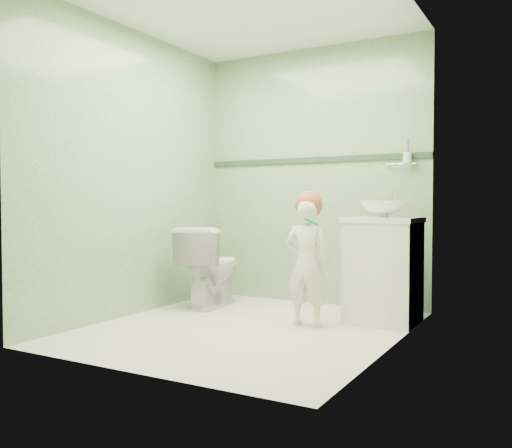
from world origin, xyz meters
The scene contains 12 objects.
ground centered at (0.00, 0.00, 0.00)m, with size 2.50×2.50×0.00m, color silver.
room_shell centered at (0.00, 0.00, 1.20)m, with size 2.50×2.54×2.40m.
trim_stripe centered at (0.00, 1.24, 1.35)m, with size 2.20×0.02×0.05m, color #2B432E.
vanity centered at (0.84, 0.70, 0.40)m, with size 0.52×0.50×0.80m, color silver.
counter centered at (0.84, 0.70, 0.81)m, with size 0.54×0.52×0.04m, color white.
basin centered at (0.84, 0.70, 0.89)m, with size 0.37×0.37×0.13m, color white.
faucet centered at (0.84, 0.89, 0.97)m, with size 0.03×0.13×0.18m.
cup_holder centered at (0.89, 1.18, 1.33)m, with size 0.26×0.07×0.21m.
toilet centered at (-0.74, 0.62, 0.37)m, with size 0.41×0.72×0.73m, color white.
toddler centered at (0.36, 0.30, 0.48)m, with size 0.35×0.23×0.96m, color beige.
hair_cap centered at (0.36, 0.33, 0.93)m, with size 0.21×0.21×0.21m, color #A45533.
teal_toothbrush centered at (0.44, 0.18, 0.81)m, with size 0.11×0.13×0.08m.
Camera 1 is at (2.05, -3.53, 0.93)m, focal length 38.43 mm.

